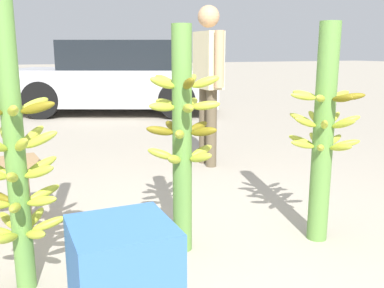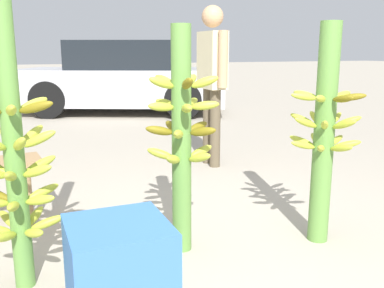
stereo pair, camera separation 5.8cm
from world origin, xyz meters
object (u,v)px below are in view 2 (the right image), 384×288
banana_stalk_right (324,133)px  vendor_person (212,71)px  banana_stalk_center (182,135)px  produce_crate (119,269)px  parked_car (125,78)px  banana_stalk_left (14,152)px

banana_stalk_right → vendor_person: (0.15, 2.02, 0.29)m
banana_stalk_center → vendor_person: 2.10m
produce_crate → parked_car: bearing=76.0°
banana_stalk_center → parked_car: parked_car is taller
banana_stalk_left → banana_stalk_right: (1.82, -0.13, -0.01)m
vendor_person → parked_car: (0.12, 4.38, -0.33)m
vendor_person → produce_crate: vendor_person is taller
banana_stalk_left → vendor_person: 2.75m
banana_stalk_center → banana_stalk_right: (0.88, -0.22, -0.01)m
vendor_person → banana_stalk_right: bearing=-4.7°
vendor_person → produce_crate: bearing=-34.1°
parked_car → produce_crate: (-1.68, -6.71, -0.46)m
banana_stalk_left → produce_crate: banana_stalk_left is taller
parked_car → banana_stalk_right: bearing=-158.3°
banana_stalk_right → vendor_person: size_ratio=0.83×
banana_stalk_center → banana_stalk_right: size_ratio=0.98×
banana_stalk_right → produce_crate: bearing=-167.4°
vendor_person → parked_car: vendor_person is taller
produce_crate → banana_stalk_right: bearing=12.6°
parked_car → produce_crate: 6.94m
banana_stalk_right → banana_stalk_center: bearing=166.2°
banana_stalk_center → banana_stalk_right: 0.91m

